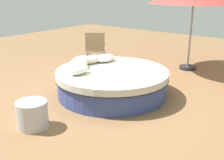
{
  "coord_description": "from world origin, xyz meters",
  "views": [
    {
      "loc": [
        -4.22,
        -3.33,
        2.15
      ],
      "look_at": [
        0.0,
        0.0,
        0.32
      ],
      "focal_mm": 44.38,
      "sensor_mm": 36.0,
      "label": 1
    }
  ],
  "objects": [
    {
      "name": "side_table",
      "position": [
        -1.89,
        0.12,
        0.22
      ],
      "size": [
        0.49,
        0.49,
        0.44
      ],
      "primitive_type": "cylinder",
      "color": "#B7B7BC",
      "rests_on": "ground_plane"
    },
    {
      "name": "throw_pillow_2",
      "position": [
        -0.14,
        0.73,
        0.63
      ],
      "size": [
        0.49,
        0.31,
        0.21
      ],
      "primitive_type": "ellipsoid",
      "color": "silver",
      "rests_on": "round_bed"
    },
    {
      "name": "patio_chair",
      "position": [
        1.35,
        1.64,
        0.56
      ],
      "size": [
        0.71,
        0.71,
        0.98
      ],
      "rotation": [
        0.0,
        0.0,
        -0.96
      ],
      "color": "#997A56",
      "rests_on": "ground_plane"
    },
    {
      "name": "throw_pillow_1",
      "position": [
        0.17,
        0.7,
        0.61
      ],
      "size": [
        0.52,
        0.33,
        0.17
      ],
      "primitive_type": "ellipsoid",
      "color": "beige",
      "rests_on": "round_bed"
    },
    {
      "name": "throw_pillow_3",
      "position": [
        -0.42,
        0.58,
        0.61
      ],
      "size": [
        0.54,
        0.32,
        0.16
      ],
      "primitive_type": "ellipsoid",
      "color": "beige",
      "rests_on": "round_bed"
    },
    {
      "name": "throw_pillow_0",
      "position": [
        0.44,
        0.57,
        0.6
      ],
      "size": [
        0.52,
        0.38,
        0.15
      ],
      "primitive_type": "ellipsoid",
      "color": "white",
      "rests_on": "round_bed"
    },
    {
      "name": "ground_plane",
      "position": [
        0.0,
        0.0,
        0.0
      ],
      "size": [
        16.0,
        16.0,
        0.0
      ],
      "primitive_type": "plane",
      "color": "olive"
    },
    {
      "name": "round_bed",
      "position": [
        0.0,
        0.0,
        0.27
      ],
      "size": [
        2.31,
        2.31,
        0.53
      ],
      "color": "#38478C",
      "rests_on": "ground_plane"
    },
    {
      "name": "throw_pillow_4",
      "position": [
        -0.6,
        0.34,
        0.62
      ],
      "size": [
        0.44,
        0.29,
        0.18
      ],
      "primitive_type": "ellipsoid",
      "color": "white",
      "rests_on": "round_bed"
    }
  ]
}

